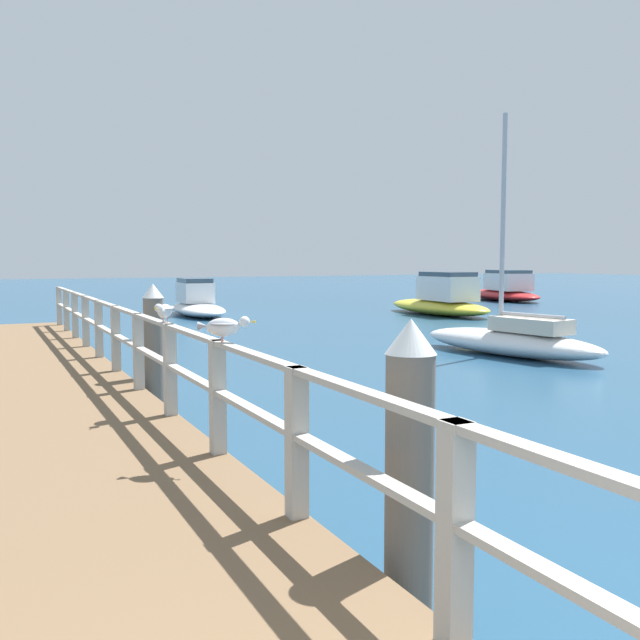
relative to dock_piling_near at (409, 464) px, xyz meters
name	(u,v)px	position (x,y,z in m)	size (l,w,h in m)	color
pier_deck	(11,401)	(-1.85, 6.45, -0.67)	(3.11, 19.61, 0.35)	brown
pier_railing	(126,336)	(-0.38, 6.45, 0.11)	(0.12, 18.13, 0.97)	#B2ADA3
dock_piling_near	(409,464)	(0.00, 0.00, 0.00)	(0.29, 0.29, 1.67)	#6B6056
dock_piling_far	(154,343)	(0.00, 6.44, 0.00)	(0.29, 0.29, 1.67)	#6B6056
seagull_foreground	(224,326)	(-0.37, 2.18, 0.62)	(0.44, 0.27, 0.21)	white
seagull_background	(164,310)	(-0.38, 4.17, 0.62)	(0.31, 0.42, 0.21)	white
boat_1	(504,290)	(21.25, 23.69, -0.34)	(3.68, 6.75, 1.52)	red
boat_2	(197,303)	(4.88, 21.26, -0.40)	(1.92, 4.97, 1.34)	white
boat_3	(441,301)	(13.01, 17.58, -0.32)	(2.19, 5.72, 1.58)	gold
boat_5	(511,339)	(7.81, 7.97, -0.51)	(1.97, 4.69, 5.04)	white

